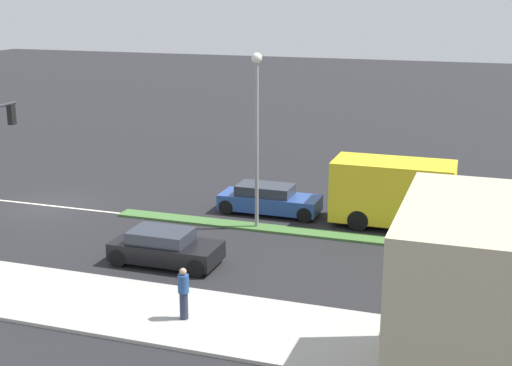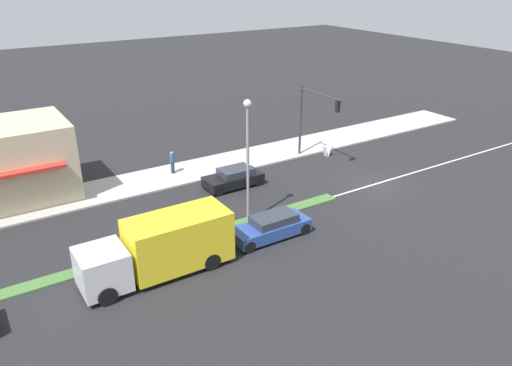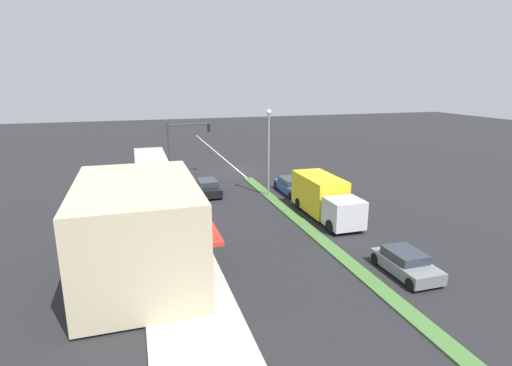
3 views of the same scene
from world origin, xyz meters
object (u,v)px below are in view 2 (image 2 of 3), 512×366
at_px(street_lamp, 248,147).
at_px(coupe_blue, 271,227).
at_px(suv_black, 234,178).
at_px(warning_aframe_sign, 327,151).
at_px(delivery_truck, 162,247).
at_px(pedestrian, 172,162).
at_px(traffic_signal_main, 312,112).

distance_m(street_lamp, coupe_blue, 4.68).
distance_m(coupe_blue, suv_black, 7.41).
bearing_deg(street_lamp, coupe_blue, -175.91).
height_order(warning_aframe_sign, delivery_truck, delivery_truck).
height_order(pedestrian, warning_aframe_sign, pedestrian).
bearing_deg(coupe_blue, suv_black, -13.68).
bearing_deg(pedestrian, suv_black, -147.72).
bearing_deg(warning_aframe_sign, pedestrian, 75.65).
bearing_deg(street_lamp, suv_black, -20.90).
bearing_deg(coupe_blue, pedestrian, 4.62).
height_order(traffic_signal_main, delivery_truck, traffic_signal_main).
bearing_deg(delivery_truck, warning_aframe_sign, -64.46).
bearing_deg(warning_aframe_sign, traffic_signal_main, 91.75).
bearing_deg(coupe_blue, traffic_signal_main, -48.35).
xyz_separation_m(delivery_truck, coupe_blue, (0.00, -6.48, -0.81)).
bearing_deg(warning_aframe_sign, delivery_truck, 115.54).
distance_m(traffic_signal_main, delivery_truck, 18.06).
height_order(street_lamp, warning_aframe_sign, street_lamp).
bearing_deg(delivery_truck, street_lamp, -70.81).
distance_m(delivery_truck, suv_black, 10.97).
xyz_separation_m(street_lamp, suv_black, (5.00, -1.91, -4.14)).
bearing_deg(street_lamp, warning_aframe_sign, -61.14).
height_order(warning_aframe_sign, suv_black, suv_black).
bearing_deg(warning_aframe_sign, suv_black, 97.21).
distance_m(traffic_signal_main, pedestrian, 11.13).
xyz_separation_m(pedestrian, warning_aframe_sign, (-3.06, -11.97, -0.57)).
bearing_deg(pedestrian, coupe_blue, -175.38).
bearing_deg(street_lamp, delivery_truck, 109.19).
height_order(street_lamp, delivery_truck, street_lamp).
bearing_deg(suv_black, street_lamp, 159.10).
xyz_separation_m(traffic_signal_main, coupe_blue, (-8.32, 9.36, -3.25)).
height_order(pedestrian, delivery_truck, delivery_truck).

